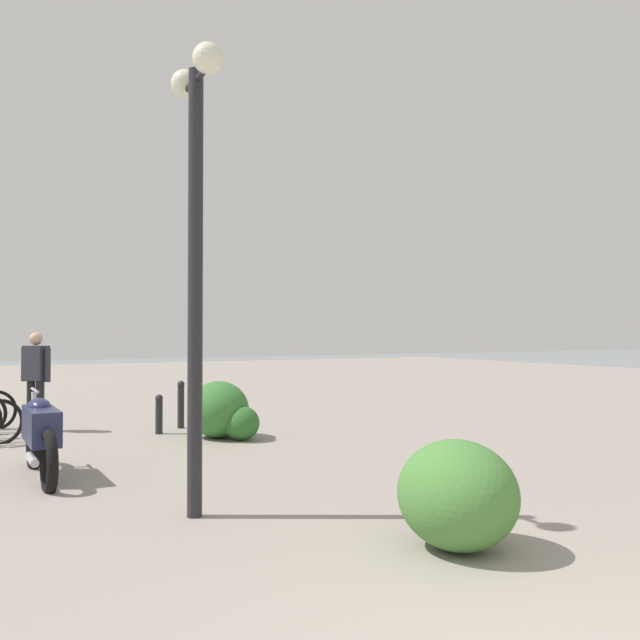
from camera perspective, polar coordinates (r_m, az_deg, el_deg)
The scene contains 8 objects.
lamppost at distance 6.41m, azimuth -10.60°, elevation 9.07°, with size 0.98×0.28×4.30m.
motorcycle at distance 8.61m, azimuth -22.80°, elevation -9.05°, with size 2.17×0.35×1.06m.
pedestrian at distance 12.55m, azimuth -23.14°, elevation -4.26°, with size 0.49×0.44×1.71m.
bollard_near at distance 11.65m, azimuth -13.60°, elevation -7.75°, with size 0.13×0.13×0.66m.
bollard_mid at distance 12.25m, azimuth -11.81°, elevation -6.99°, with size 0.13×0.13×0.85m.
shrub_low at distance 5.52m, azimuth 11.66°, elevation -14.42°, with size 1.01×0.91×0.86m.
shrub_round at distance 10.76m, azimuth -6.76°, elevation -8.73°, with size 0.64×0.58×0.55m.
shrub_wide at distance 11.04m, azimuth -8.68°, elevation -7.57°, with size 1.08×0.97×0.92m.
Camera 1 is at (-1.81, 2.49, 1.71)m, focal length 37.41 mm.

